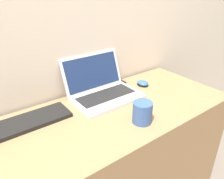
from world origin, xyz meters
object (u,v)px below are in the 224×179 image
usb_stick (122,82)px  external_keyboard (29,122)px  laptop (102,89)px  computer_mouse (143,83)px  drink_cup (142,112)px

usb_stick → external_keyboard: bearing=-171.1°
external_keyboard → laptop: bearing=2.7°
laptop → computer_mouse: laptop is taller
drink_cup → usb_stick: (0.22, 0.41, -0.05)m
drink_cup → external_keyboard: 0.54m
laptop → drink_cup: (0.00, -0.33, 0.01)m
computer_mouse → external_keyboard: bearing=179.1°
laptop → drink_cup: size_ratio=3.58×
laptop → computer_mouse: bearing=-6.3°
laptop → computer_mouse: (0.29, -0.03, -0.03)m
laptop → usb_stick: size_ratio=6.36×
computer_mouse → usb_stick: (-0.08, 0.11, -0.01)m
laptop → drink_cup: laptop is taller
laptop → usb_stick: 0.24m
drink_cup → computer_mouse: size_ratio=1.26×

